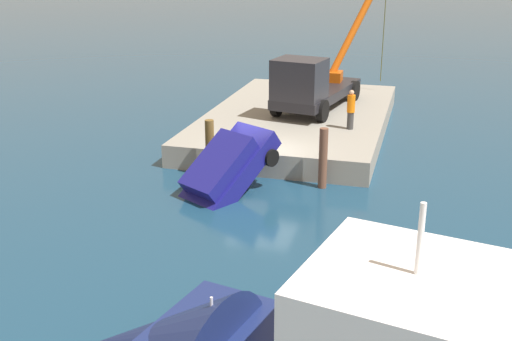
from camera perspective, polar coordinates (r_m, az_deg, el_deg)
The scene contains 7 objects.
ground at distance 24.47m, azimuth 0.63°, elevation -0.44°, with size 200.00×200.00×0.00m, color navy.
dock at distance 30.50m, azimuth 3.84°, elevation 4.53°, with size 13.80×8.19×0.95m, color gray.
crane_truck at distance 29.97m, azimuth 5.16°, elevation 7.88°, with size 8.48×4.59×6.78m.
dock_worker at distance 27.31m, azimuth 8.55°, elevation 5.47°, with size 0.34×0.34×1.70m.
salvaged_car at distance 22.44m, azimuth -3.14°, elevation -0.50°, with size 4.55×3.73×3.34m.
piling_near at distance 24.06m, azimuth -4.18°, elevation 1.98°, with size 0.34×0.34×2.24m, color brown.
piling_mid at distance 23.00m, azimuth 6.07°, elevation 1.10°, with size 0.31×0.31×2.26m, color brown.
Camera 1 is at (22.22, 5.86, 8.39)m, focal length 44.34 mm.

